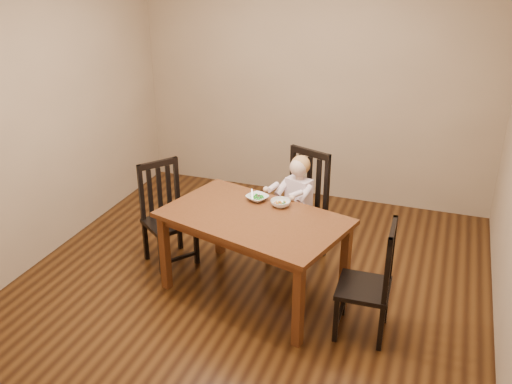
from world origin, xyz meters
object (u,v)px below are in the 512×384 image
(bowl_veg, at_px, (280,203))
(dining_table, at_px, (254,226))
(chair_left, at_px, (167,215))
(chair_right, at_px, (371,283))
(chair_child, at_px, (300,208))
(toddler, at_px, (297,197))
(bowl_peas, at_px, (257,198))

(bowl_veg, bearing_deg, dining_table, -120.04)
(chair_left, relative_size, chair_right, 1.02)
(bowl_veg, bearing_deg, chair_child, 85.14)
(dining_table, distance_m, toddler, 0.72)
(chair_left, bearing_deg, dining_table, 110.79)
(bowl_veg, bearing_deg, chair_right, -29.02)
(bowl_peas, bearing_deg, chair_child, 59.74)
(chair_right, bearing_deg, dining_table, 75.78)
(dining_table, bearing_deg, chair_child, 75.87)
(chair_right, relative_size, bowl_veg, 5.60)
(chair_right, bearing_deg, chair_child, 37.96)
(chair_right, relative_size, toddler, 1.80)
(chair_left, height_order, chair_right, chair_left)
(chair_left, bearing_deg, toddler, 147.98)
(chair_right, height_order, bowl_peas, chair_right)
(chair_left, bearing_deg, bowl_veg, 125.94)
(chair_left, distance_m, toddler, 1.21)
(chair_left, xyz_separation_m, bowl_veg, (1.09, -0.01, 0.30))
(chair_left, bearing_deg, chair_right, 112.37)
(bowl_peas, bearing_deg, toddler, 58.64)
(toddler, distance_m, bowl_veg, 0.47)
(chair_child, height_order, bowl_peas, chair_child)
(chair_right, xyz_separation_m, bowl_veg, (-0.85, 0.47, 0.31))
(toddler, bearing_deg, bowl_peas, 78.83)
(chair_child, bearing_deg, chair_left, 43.76)
(chair_child, height_order, bowl_veg, chair_child)
(chair_child, relative_size, bowl_peas, 5.82)
(toddler, height_order, bowl_peas, toddler)
(dining_table, relative_size, bowl_veg, 9.84)
(chair_right, bearing_deg, bowl_peas, 62.34)
(bowl_peas, bearing_deg, bowl_veg, -11.68)
(bowl_peas, height_order, bowl_veg, bowl_veg)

